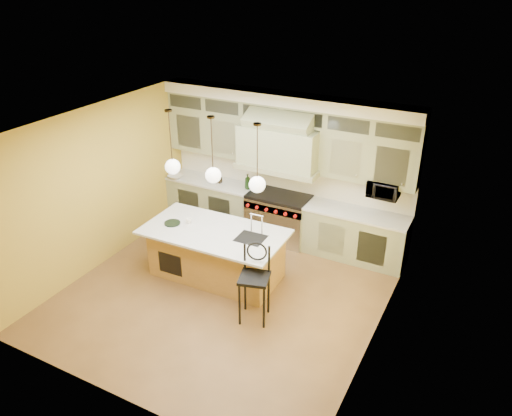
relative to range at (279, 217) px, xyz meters
The scene contains 18 objects.
floor 2.20m from the range, 90.00° to the right, with size 5.00×5.00×0.00m, color brown.
ceiling 3.23m from the range, 90.00° to the right, with size 5.00×5.00×0.00m, color white.
wall_back 1.03m from the range, 90.00° to the left, with size 5.00×5.00×0.00m, color #B19330.
wall_front 4.74m from the range, 90.00° to the right, with size 5.00×5.00×0.00m, color #B19330.
wall_left 3.43m from the range, 139.39° to the right, with size 5.00×5.00×0.00m, color #B19330.
wall_right 3.43m from the range, 40.61° to the right, with size 5.00×5.00×0.00m, color #B19330.
back_cabinetry 0.95m from the range, 90.00° to the left, with size 5.00×0.77×2.90m.
range is the anchor object (origin of this frame).
kitchen_island 1.74m from the range, 103.10° to the right, with size 2.46×1.35×1.35m.
counter_stool 2.53m from the range, 73.09° to the right, with size 0.54×0.54×1.26m.
microwave 2.18m from the range, ahead, with size 0.54×0.37×0.30m, color black.
oil_bottle_a 0.93m from the range, behind, with size 0.12×0.12×0.31m, color black.
oil_bottle_b 1.47m from the range, behind, with size 0.09×0.09×0.19m, color black.
fruit_bowl 2.36m from the range, behind, with size 0.29×0.29×0.07m, color silver.
cup 2.01m from the range, 118.56° to the right, with size 0.10×0.10×0.09m, color white.
pendant_left 2.54m from the range, 125.32° to the right, with size 0.26×0.26×1.11m.
pendant_center 2.27m from the range, 103.29° to the right, with size 0.26×0.26×1.11m.
pendant_right 2.27m from the range, 76.71° to the right, with size 0.26×0.26×1.11m.
Camera 1 is at (3.65, -5.81, 5.01)m, focal length 35.00 mm.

